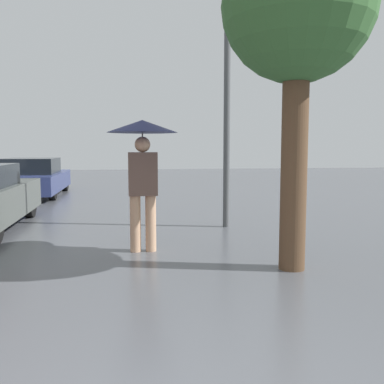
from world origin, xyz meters
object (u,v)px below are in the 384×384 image
(pedestrian, at_px, (142,150))
(tree, at_px, (298,12))
(street_lamp, at_px, (227,76))
(parked_car_farthest, at_px, (32,178))

(pedestrian, xyz_separation_m, tree, (1.87, -1.27, 1.70))
(pedestrian, distance_m, tree, 2.83)
(street_lamp, bearing_deg, pedestrian, -133.91)
(pedestrian, relative_size, street_lamp, 0.40)
(pedestrian, bearing_deg, street_lamp, 46.09)
(pedestrian, bearing_deg, parked_car_farthest, 111.53)
(parked_car_farthest, bearing_deg, street_lamp, -52.30)
(parked_car_farthest, xyz_separation_m, tree, (5.13, -9.53, 2.65))
(tree, bearing_deg, parked_car_farthest, 118.29)
(tree, height_order, street_lamp, street_lamp)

